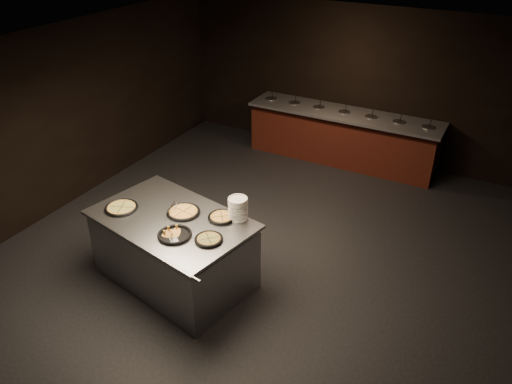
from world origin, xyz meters
TOP-DOWN VIEW (x-y plane):
  - room at (0.00, 0.00)m, footprint 7.02×8.02m
  - salad_bar at (0.00, 3.56)m, footprint 3.70×0.83m
  - serving_counter at (-0.69, -0.93)m, footprint 2.26×1.70m
  - plate_stack at (0.06, -0.53)m, footprint 0.25×0.25m
  - pan_veggie_whole at (-1.39, -1.05)m, footprint 0.43×0.43m
  - pan_cheese_whole at (-0.62, -0.76)m, footprint 0.43×0.43m
  - pan_cheese_slices_a at (-0.12, -0.62)m, footprint 0.36×0.36m
  - pan_cheese_slices_b at (-0.42, -1.22)m, footprint 0.41×0.41m
  - pan_veggie_slices at (-0.00, -1.10)m, footprint 0.34×0.34m
  - server_left at (-0.75, -0.80)m, footprint 0.09×0.31m
  - server_right at (-0.44, -1.25)m, footprint 0.28×0.24m

SIDE VIEW (x-z plane):
  - salad_bar at x=0.00m, z-range -0.15..1.03m
  - serving_counter at x=-0.69m, z-range -0.02..0.96m
  - pan_cheese_slices_b at x=-0.42m, z-range 0.98..1.02m
  - pan_veggie_slices at x=0.00m, z-range 0.98..1.02m
  - pan_cheese_slices_a at x=-0.12m, z-range 0.98..1.02m
  - pan_veggie_whole at x=-1.39m, z-range 0.98..1.02m
  - pan_cheese_whole at x=-0.62m, z-range 0.98..1.02m
  - server_left at x=-0.75m, z-range 0.98..1.13m
  - server_right at x=-0.44m, z-range 0.98..1.14m
  - plate_stack at x=0.06m, z-range 0.98..1.28m
  - room at x=0.00m, z-range -0.01..2.91m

